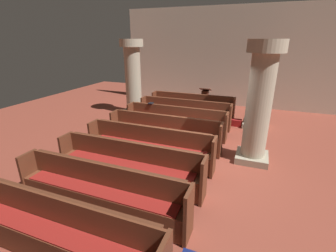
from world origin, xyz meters
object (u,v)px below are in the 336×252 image
at_px(pew_row_5, 129,163).
at_px(hymn_book, 151,103).
at_px(pillar_far_side, 133,76).
at_px(lectern, 205,102).
at_px(pew_row_0, 192,105).
at_px(pew_row_3, 164,131).
at_px(kneeler_box_red, 236,123).
at_px(pillar_aisle_rear, 259,102).
at_px(pew_row_7, 55,230).
at_px(pew_row_2, 175,120).
at_px(pew_row_1, 185,112).
at_px(pew_row_6, 100,190).
at_px(pew_row_4, 149,145).
at_px(pillar_aisle_side, 261,83).

distance_m(pew_row_5, hymn_book, 3.49).
bearing_deg(pillar_far_side, hymn_book, -44.75).
bearing_deg(lectern, pew_row_0, -108.66).
height_order(pew_row_3, kneeler_box_red, pew_row_3).
xyz_separation_m(pew_row_3, pillar_far_side, (-2.49, 2.72, 1.11)).
distance_m(pillar_far_side, pillar_aisle_rear, 5.70).
bearing_deg(pew_row_7, pew_row_2, 90.00).
distance_m(pew_row_1, hymn_book, 1.38).
bearing_deg(pew_row_7, pillar_aisle_rear, 58.93).
height_order(pew_row_0, kneeler_box_red, pew_row_0).
bearing_deg(pillar_aisle_rear, pew_row_6, -128.68).
distance_m(pew_row_3, kneeler_box_red, 3.27).
height_order(pew_row_5, pew_row_7, same).
xyz_separation_m(pew_row_6, hymn_book, (-0.99, 4.36, 0.45)).
bearing_deg(pew_row_6, pew_row_4, 90.00).
height_order(pew_row_0, pillar_aisle_side, pillar_aisle_side).
distance_m(pew_row_5, pew_row_7, 2.08).
height_order(pew_row_6, pew_row_7, same).
height_order(pew_row_0, pew_row_2, same).
xyz_separation_m(pew_row_4, pew_row_5, (0.00, -1.04, 0.00)).
relative_size(pew_row_6, pew_row_7, 1.00).
relative_size(pew_row_7, hymn_book, 16.98).
xyz_separation_m(pew_row_7, pillar_far_side, (-2.49, 6.89, 1.11)).
bearing_deg(pew_row_5, pew_row_0, 90.00).
bearing_deg(pew_row_0, pillar_aisle_side, -6.15).
bearing_deg(pew_row_1, kneeler_box_red, 17.80).
height_order(pew_row_0, pew_row_6, same).
relative_size(pew_row_3, pew_row_5, 1.00).
xyz_separation_m(pew_row_0, pillar_aisle_side, (2.54, -0.27, 1.11)).
xyz_separation_m(pew_row_0, pew_row_1, (0.00, -1.04, 0.00)).
distance_m(pew_row_7, pillar_far_side, 7.41).
xyz_separation_m(pillar_far_side, hymn_book, (1.50, -1.49, -0.65)).
distance_m(pew_row_1, pew_row_6, 5.21).
relative_size(pew_row_2, pillar_far_side, 1.11).
height_order(hymn_book, kneeler_box_red, hymn_book).
bearing_deg(pew_row_2, pillar_aisle_rear, -21.40).
height_order(pew_row_2, kneeler_box_red, pew_row_2).
xyz_separation_m(pew_row_1, pew_row_7, (0.00, -6.25, 0.00)).
bearing_deg(hymn_book, pew_row_4, -66.57).
xyz_separation_m(pillar_aisle_rear, hymn_book, (-3.53, 1.19, -0.65)).
height_order(pew_row_0, hymn_book, hymn_book).
bearing_deg(pew_row_6, pillar_far_side, 113.05).
distance_m(pillar_aisle_side, pillar_aisle_rear, 2.81).
xyz_separation_m(lectern, kneeler_box_red, (1.52, -1.41, -0.33)).
distance_m(pillar_aisle_side, kneeler_box_red, 1.66).
relative_size(pillar_aisle_rear, lectern, 2.85).
bearing_deg(pew_row_5, pew_row_6, -90.00).
xyz_separation_m(pew_row_6, pillar_aisle_side, (2.54, 5.98, 1.11)).
relative_size(pew_row_5, lectern, 3.18).
height_order(pew_row_1, pillar_aisle_rear, pillar_aisle_rear).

